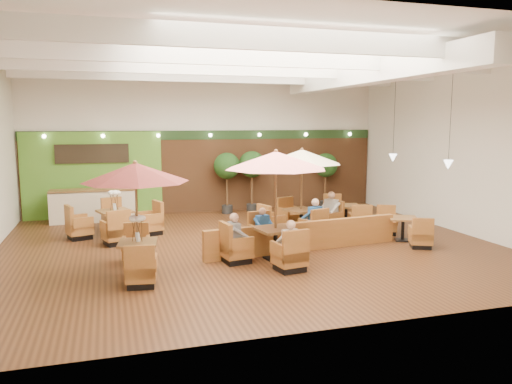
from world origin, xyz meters
name	(u,v)px	position (x,y,z in m)	size (l,w,h in m)	color
room	(248,119)	(0.25, 1.22, 3.63)	(14.04, 14.00, 5.52)	#381E0F
service_counter	(94,205)	(-4.40, 5.10, 0.58)	(3.00, 0.75, 1.18)	beige
booth_divider	(305,236)	(1.30, -0.91, 0.41)	(5.89, 0.18, 0.82)	brown
table_0	(136,188)	(-3.27, -1.75, 2.03)	(2.48, 2.69, 2.68)	brown
table_1	(273,181)	(0.15, -1.52, 2.05)	(2.78, 2.89, 2.87)	brown
table_2	(302,176)	(1.99, 1.13, 1.87)	(2.85, 2.85, 2.75)	brown
table_3	(115,222)	(-3.72, 2.38, 0.45)	(2.98, 2.98, 1.61)	brown
table_4	(403,229)	(4.57, -0.66, 0.35)	(1.08, 2.60, 0.91)	brown
table_5	(346,217)	(3.79, 1.54, 0.38)	(1.10, 2.77, 0.98)	brown
topiary_0	(227,168)	(0.56, 5.30, 1.77)	(1.03, 1.03, 2.38)	black
topiary_1	(252,167)	(1.57, 5.30, 1.81)	(1.04, 1.04, 2.43)	black
topiary_2	(326,167)	(4.73, 5.30, 1.70)	(0.98, 0.98, 2.29)	black
diner_0	(290,240)	(0.23, -2.57, 0.76)	(0.41, 0.34, 0.79)	silver
diner_1	(263,224)	(0.23, -0.47, 0.73)	(0.39, 0.35, 0.73)	#23559A
diner_2	(236,233)	(-0.83, -1.52, 0.77)	(0.34, 0.41, 0.82)	slate
diner_3	(314,215)	(1.99, 0.12, 0.77)	(0.47, 0.45, 0.83)	#23559A
diner_4	(330,208)	(3.00, 1.13, 0.78)	(0.46, 0.48, 0.86)	silver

